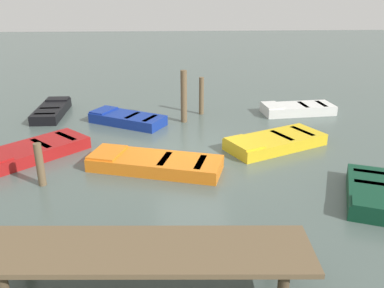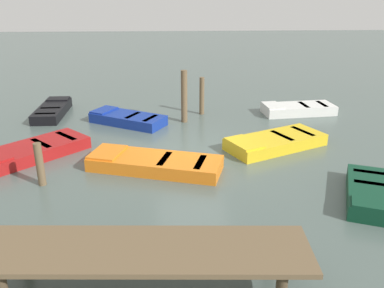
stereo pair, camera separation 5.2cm
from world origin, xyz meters
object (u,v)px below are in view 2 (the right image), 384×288
(rowboat_blue, at_px, (127,119))
(rowboat_white, at_px, (298,109))
(mooring_piling_far_right, at_px, (40,164))
(rowboat_yellow, at_px, (275,142))
(mooring_piling_far_left, at_px, (202,96))
(mooring_piling_mid_left, at_px, (184,97))
(rowboat_black, at_px, (52,110))
(dock_segment, at_px, (144,253))
(rowboat_orange, at_px, (154,163))
(rowboat_dark_green, at_px, (374,193))
(rowboat_red, at_px, (33,150))

(rowboat_blue, xyz_separation_m, rowboat_white, (-7.42, -1.07, -0.00))
(rowboat_white, xyz_separation_m, mooring_piling_far_right, (9.31, 6.51, 0.42))
(rowboat_yellow, height_order, rowboat_white, same)
(mooring_piling_far_left, bearing_deg, mooring_piling_far_right, 52.85)
(mooring_piling_mid_left, bearing_deg, mooring_piling_far_left, -126.99)
(rowboat_white, height_order, rowboat_black, same)
(rowboat_white, bearing_deg, dock_segment, 54.71)
(mooring_piling_far_left, relative_size, mooring_piling_far_right, 1.29)
(dock_segment, distance_m, rowboat_white, 12.60)
(rowboat_blue, bearing_deg, rowboat_orange, 134.97)
(rowboat_blue, xyz_separation_m, mooring_piling_far_left, (-3.15, -1.21, 0.60))
(dock_segment, xyz_separation_m, rowboat_dark_green, (-5.81, -3.13, -0.62))
(rowboat_orange, relative_size, rowboat_black, 1.41)
(rowboat_yellow, xyz_separation_m, mooring_piling_far_left, (2.29, -4.12, 0.60))
(rowboat_yellow, height_order, mooring_piling_far_right, mooring_piling_far_right)
(rowboat_blue, bearing_deg, rowboat_yellow, -178.87)
(mooring_piling_far_left, height_order, mooring_piling_far_right, mooring_piling_far_left)
(mooring_piling_mid_left, bearing_deg, rowboat_black, -12.08)
(rowboat_dark_green, distance_m, rowboat_red, 10.50)
(mooring_piling_far_left, bearing_deg, rowboat_dark_green, 116.44)
(rowboat_white, xyz_separation_m, mooring_piling_far_left, (4.27, -0.14, 0.60))
(mooring_piling_far_left, bearing_deg, mooring_piling_mid_left, 53.01)
(dock_segment, height_order, rowboat_white, dock_segment)
(rowboat_red, relative_size, mooring_piling_far_left, 2.13)
(rowboat_yellow, bearing_deg, rowboat_red, -23.10)
(rowboat_dark_green, bearing_deg, rowboat_blue, -111.48)
(rowboat_red, relative_size, mooring_piling_far_right, 2.75)
(dock_segment, relative_size, rowboat_white, 1.87)
(rowboat_yellow, relative_size, rowboat_orange, 0.89)
(rowboat_blue, distance_m, mooring_piling_far_right, 5.77)
(rowboat_yellow, bearing_deg, mooring_piling_far_right, -6.95)
(mooring_piling_far_left, bearing_deg, rowboat_blue, 20.96)
(rowboat_dark_green, relative_size, rowboat_black, 0.98)
(rowboat_dark_green, distance_m, rowboat_black, 13.34)
(rowboat_orange, bearing_deg, rowboat_white, -121.29)
(rowboat_orange, bearing_deg, rowboat_black, -35.23)
(rowboat_yellow, distance_m, rowboat_dark_green, 4.23)
(mooring_piling_far_right, bearing_deg, mooring_piling_mid_left, -127.18)
(rowboat_blue, relative_size, mooring_piling_mid_left, 1.52)
(rowboat_white, bearing_deg, rowboat_red, 17.06)
(rowboat_black, bearing_deg, mooring_piling_mid_left, -102.93)
(rowboat_yellow, height_order, mooring_piling_far_left, mooring_piling_far_left)
(rowboat_dark_green, xyz_separation_m, mooring_piling_far_left, (3.98, -8.00, 0.60))
(rowboat_orange, relative_size, mooring_piling_far_right, 3.37)
(rowboat_black, bearing_deg, rowboat_red, -173.09)
(rowboat_dark_green, bearing_deg, dock_segment, -39.52)
(rowboat_orange, bearing_deg, rowboat_yellow, -142.37)
(rowboat_black, height_order, mooring_piling_mid_left, mooring_piling_mid_left)
(dock_segment, height_order, mooring_piling_far_left, mooring_piling_far_left)
(dock_segment, relative_size, rowboat_yellow, 1.59)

